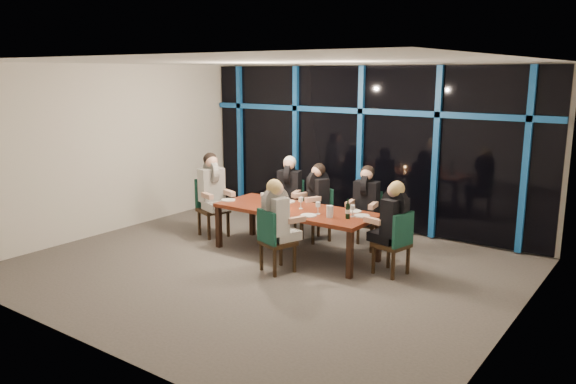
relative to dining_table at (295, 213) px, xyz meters
name	(u,v)px	position (x,y,z in m)	size (l,w,h in m)	color
room	(263,132)	(0.00, -0.80, 1.34)	(7.04, 7.00, 3.02)	#5F5853
window_wall	(362,144)	(0.01, 2.13, 0.87)	(6.86, 0.43, 2.94)	black
dining_table	(295,213)	(0.00, 0.00, 0.00)	(2.60, 1.00, 0.75)	maroon
chair_far_left	(290,204)	(-0.79, 0.97, -0.15)	(0.56, 0.56, 0.96)	#301E10
chair_far_mid	(320,211)	(-0.11, 0.89, -0.17)	(0.56, 0.56, 0.92)	#301E10
chair_far_right	(367,216)	(0.75, 0.99, -0.16)	(0.50, 0.50, 0.94)	#301E10
chair_end_left	(211,204)	(-1.85, 0.02, -0.12)	(0.60, 0.60, 1.01)	#301E10
chair_end_right	(396,240)	(1.71, 0.04, -0.16)	(0.51, 0.51, 0.94)	#301E10
chair_near_mid	(273,238)	(0.22, -0.88, -0.16)	(0.55, 0.55, 0.94)	#301E10
diner_far_left	(289,184)	(-0.77, 0.89, 0.23)	(0.56, 0.65, 0.93)	black
diner_far_mid	(316,191)	(-0.14, 0.82, 0.20)	(0.57, 0.63, 0.90)	black
diner_far_right	(366,195)	(0.76, 0.91, 0.22)	(0.51, 0.62, 0.92)	black
diner_end_left	(212,182)	(-1.77, -0.01, 0.28)	(0.69, 0.61, 0.99)	black
diner_end_right	(393,214)	(1.64, 0.06, 0.21)	(0.62, 0.52, 0.91)	black
diner_near_mid	(277,212)	(0.24, -0.80, 0.21)	(0.56, 0.64, 0.91)	black
plate_far_left	(278,199)	(-0.60, 0.35, 0.08)	(0.24, 0.24, 0.01)	white
plate_far_mid	(288,201)	(-0.36, 0.30, 0.08)	(0.24, 0.24, 0.01)	white
plate_far_right	(354,211)	(0.85, 0.35, 0.08)	(0.24, 0.24, 0.01)	white
plate_end_left	(228,200)	(-1.24, -0.20, 0.08)	(0.24, 0.24, 0.01)	white
plate_end_right	(362,216)	(1.08, 0.18, 0.08)	(0.24, 0.24, 0.01)	white
plate_near_mid	(309,215)	(0.43, -0.27, 0.08)	(0.24, 0.24, 0.01)	white
wine_bottle	(348,211)	(0.98, -0.06, 0.18)	(0.07, 0.07, 0.30)	black
water_pitcher	(330,211)	(0.73, -0.15, 0.16)	(0.11, 0.10, 0.18)	white
tea_light	(285,208)	(-0.11, -0.14, 0.08)	(0.05, 0.05, 0.03)	#FFA04C
wine_glass_a	(279,200)	(-0.21, -0.13, 0.20)	(0.07, 0.07, 0.18)	silver
wine_glass_b	(301,200)	(0.08, 0.04, 0.20)	(0.07, 0.07, 0.19)	silver
wine_glass_c	(318,205)	(0.48, -0.09, 0.20)	(0.07, 0.07, 0.19)	silver
wine_glass_d	(262,195)	(-0.68, 0.02, 0.19)	(0.06, 0.06, 0.16)	silver
wine_glass_e	(353,208)	(0.98, 0.07, 0.20)	(0.07, 0.07, 0.18)	silver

